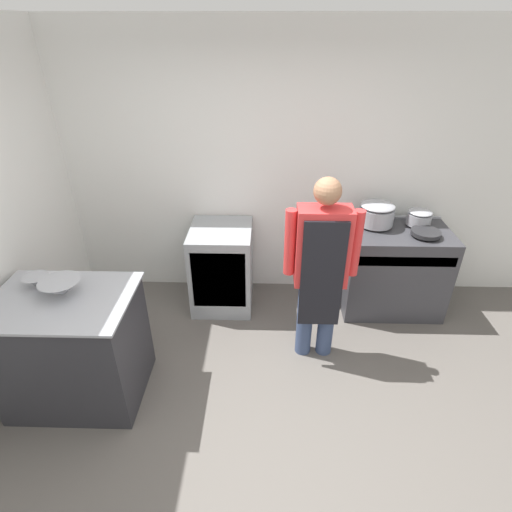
{
  "coord_description": "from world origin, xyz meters",
  "views": [
    {
      "loc": [
        0.08,
        -1.76,
        2.6
      ],
      "look_at": [
        0.01,
        1.15,
        0.91
      ],
      "focal_mm": 28.0,
      "sensor_mm": 36.0,
      "label": 1
    }
  ],
  "objects": [
    {
      "name": "ground_plane",
      "position": [
        0.0,
        0.0,
        0.0
      ],
      "size": [
        14.0,
        14.0,
        0.0
      ],
      "primitive_type": "plane",
      "color": "#5B5651"
    },
    {
      "name": "stock_pot",
      "position": [
        1.16,
        1.83,
        1.01
      ],
      "size": [
        0.34,
        0.34,
        0.22
      ],
      "color": "#9EA0A8",
      "rests_on": "stove"
    },
    {
      "name": "fridge_unit",
      "position": [
        -0.36,
        1.73,
        0.43
      ],
      "size": [
        0.61,
        0.65,
        0.87
      ],
      "color": "#93999E",
      "rests_on": "ground_plane"
    },
    {
      "name": "wall_left",
      "position": [
        -1.95,
        1.0,
        1.35
      ],
      "size": [
        0.05,
        8.0,
        2.7
      ],
      "color": "white",
      "rests_on": "ground_plane"
    },
    {
      "name": "saute_pan",
      "position": [
        1.58,
        1.61,
        0.92
      ],
      "size": [
        0.27,
        0.27,
        0.04
      ],
      "color": "#262628",
      "rests_on": "stove"
    },
    {
      "name": "prep_counter",
      "position": [
        -1.37,
        0.49,
        0.46
      ],
      "size": [
        1.01,
        0.75,
        0.92
      ],
      "color": "#2D2D33",
      "rests_on": "ground_plane"
    },
    {
      "name": "sauce_pot",
      "position": [
        1.58,
        1.83,
        0.98
      ],
      "size": [
        0.23,
        0.23,
        0.15
      ],
      "color": "#9EA0A8",
      "rests_on": "stove"
    },
    {
      "name": "wall_back",
      "position": [
        0.0,
        2.11,
        1.35
      ],
      "size": [
        8.0,
        0.05,
        2.7
      ],
      "color": "white",
      "rests_on": "ground_plane"
    },
    {
      "name": "person_cook",
      "position": [
        0.53,
        0.99,
        0.94
      ],
      "size": [
        0.6,
        0.24,
        1.66
      ],
      "color": "#38476B",
      "rests_on": "ground_plane"
    },
    {
      "name": "small_bowl",
      "position": [
        -1.61,
        0.65,
        0.96
      ],
      "size": [
        0.19,
        0.19,
        0.08
      ],
      "color": "#9EA0A8",
      "rests_on": "prep_counter"
    },
    {
      "name": "stove",
      "position": [
        1.38,
        1.72,
        0.44
      ],
      "size": [
        0.99,
        0.63,
        0.9
      ],
      "color": "#38383D",
      "rests_on": "ground_plane"
    },
    {
      "name": "mixing_bowl",
      "position": [
        -1.37,
        0.54,
        0.98
      ],
      "size": [
        0.29,
        0.29,
        0.12
      ],
      "color": "#9EA0A8",
      "rests_on": "prep_counter"
    }
  ]
}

